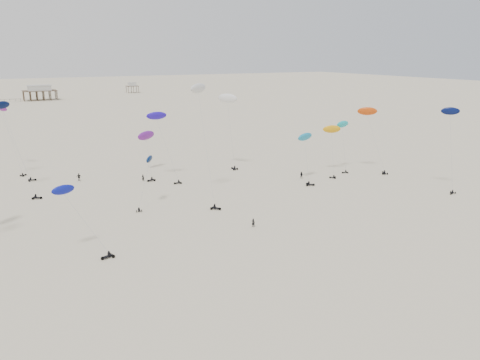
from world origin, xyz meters
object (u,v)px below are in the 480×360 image
spectator_0 (253,227)px  pavilion_main (40,94)px  rig_8 (451,128)px  pavilion_small (132,88)px  rig_3 (306,146)px

spectator_0 → pavilion_main: bearing=-40.4°
pavilion_main → rig_8: size_ratio=1.12×
pavilion_small → rig_3: rig_3 is taller
pavilion_main → pavilion_small: (70.00, 30.00, -0.74)m
spectator_0 → pavilion_small: bearing=-53.8°
pavilion_main → rig_3: size_ratio=1.73×
rig_3 → spectator_0: size_ratio=6.47×
pavilion_main → spectator_0: size_ratio=11.21×
pavilion_main → pavilion_small: pavilion_main is taller
rig_3 → spectator_0: 36.10m
pavilion_small → rig_8: bearing=-91.9°
rig_8 → spectator_0: (-51.06, -0.74, -14.03)m
pavilion_main → pavilion_small: 76.16m
pavilion_small → spectator_0: 304.98m
rig_3 → rig_8: (23.84, -21.42, 5.57)m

